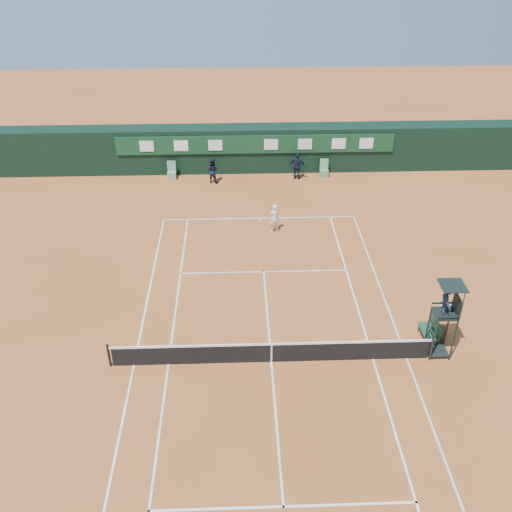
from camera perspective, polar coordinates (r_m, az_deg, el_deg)
The scene contains 14 objects.
ground at distance 23.27m, azimuth 1.54°, elevation -10.52°, with size 90.00×90.00×0.00m, color #B65F2B.
court_lines at distance 23.26m, azimuth 1.54°, elevation -10.50°, with size 11.05×23.85×0.01m.
tennis_net at distance 22.92m, azimuth 1.56°, elevation -9.59°, with size 12.90×0.10×1.10m.
back_wall at distance 38.47m, azimuth -0.09°, elevation 10.72°, with size 40.00×1.65×3.00m.
linesman_chair_left at distance 38.01m, azimuth -8.42°, elevation 8.12°, with size 0.55×0.50×1.15m.
linesman_chair_right at distance 38.20m, azimuth 6.81°, elevation 8.37°, with size 0.55×0.50×1.15m.
umpire_chair at distance 23.24m, azimuth 18.53°, elevation -4.70°, with size 0.96×0.95×3.42m.
player_bench at distance 24.94m, azimuth 17.15°, elevation -6.98°, with size 0.56×1.20×1.10m.
tennis_bag at distance 25.51m, azimuth 17.98°, elevation -7.43°, with size 0.35×0.81×0.30m, color black.
cooler at distance 26.52m, azimuth 18.35°, elevation -5.29°, with size 0.57×0.57×0.65m.
tennis_ball at distance 31.52m, azimuth 5.55°, elevation 2.28°, with size 0.08×0.08×0.08m, color #CCD431.
player at distance 31.29m, azimuth 1.84°, elevation 3.83°, with size 0.60×0.39×1.64m, color white.
ball_kid_left at distance 36.97m, azimuth -4.38°, elevation 8.52°, with size 0.80×0.62×1.65m, color black.
ball_kid_right at distance 37.40m, azimuth 4.16°, elevation 8.94°, with size 1.05×0.44×1.79m, color black.
Camera 1 is at (-1.22, -16.90, 15.94)m, focal length 40.00 mm.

